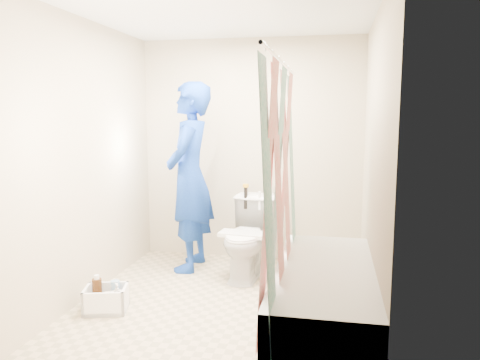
% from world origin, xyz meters
% --- Properties ---
extents(floor, '(2.60, 2.60, 0.00)m').
position_xyz_m(floor, '(0.00, 0.00, 0.00)').
color(floor, tan).
rests_on(floor, ground).
extents(ceiling, '(2.40, 2.60, 0.02)m').
position_xyz_m(ceiling, '(0.00, 0.00, 2.40)').
color(ceiling, silver).
rests_on(ceiling, wall_back).
extents(wall_back, '(2.40, 0.02, 2.40)m').
position_xyz_m(wall_back, '(0.00, 1.30, 1.20)').
color(wall_back, '#BBAC8F').
rests_on(wall_back, ground).
extents(wall_front, '(2.40, 0.02, 2.40)m').
position_xyz_m(wall_front, '(0.00, -1.30, 1.20)').
color(wall_front, '#BBAC8F').
rests_on(wall_front, ground).
extents(wall_left, '(0.02, 2.60, 2.40)m').
position_xyz_m(wall_left, '(-1.20, 0.00, 1.20)').
color(wall_left, '#BBAC8F').
rests_on(wall_left, ground).
extents(wall_right, '(0.02, 2.60, 2.40)m').
position_xyz_m(wall_right, '(1.20, 0.00, 1.20)').
color(wall_right, '#BBAC8F').
rests_on(wall_right, ground).
extents(bathtub, '(0.70, 1.75, 0.50)m').
position_xyz_m(bathtub, '(0.85, -0.43, 0.27)').
color(bathtub, silver).
rests_on(bathtub, ground).
extents(curtain_rod, '(0.02, 1.90, 0.02)m').
position_xyz_m(curtain_rod, '(0.52, -0.43, 1.95)').
color(curtain_rod, silver).
rests_on(curtain_rod, wall_back).
extents(shower_curtain, '(0.06, 1.75, 1.80)m').
position_xyz_m(shower_curtain, '(0.52, -0.43, 1.02)').
color(shower_curtain, white).
rests_on(shower_curtain, curtain_rod).
extents(toilet, '(0.51, 0.80, 0.78)m').
position_xyz_m(toilet, '(0.09, 0.67, 0.39)').
color(toilet, white).
rests_on(toilet, ground).
extents(tank_lid, '(0.50, 0.25, 0.04)m').
position_xyz_m(tank_lid, '(0.08, 0.54, 0.46)').
color(tank_lid, silver).
rests_on(tank_lid, toilet).
extents(tank_internals, '(0.19, 0.06, 0.26)m').
position_xyz_m(tank_internals, '(0.06, 0.88, 0.77)').
color(tank_internals, black).
rests_on(tank_internals, toilet).
extents(plumber, '(0.48, 0.71, 1.92)m').
position_xyz_m(plumber, '(-0.55, 0.81, 0.96)').
color(plumber, '#0F2D9C').
rests_on(plumber, ground).
extents(cleaning_caddy, '(0.39, 0.35, 0.26)m').
position_xyz_m(cleaning_caddy, '(-0.89, -0.37, 0.09)').
color(cleaning_caddy, white).
rests_on(cleaning_caddy, ground).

